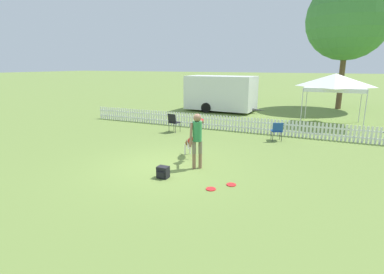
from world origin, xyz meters
TOP-DOWN VIEW (x-y plane):
  - ground_plane at (0.00, 0.00)m, footprint 240.00×240.00m
  - handler_person at (0.93, 0.33)m, footprint 0.57×1.14m
  - leaping_dog at (0.22, 1.27)m, footprint 0.80×1.00m
  - frisbee_near_handler at (0.03, -0.26)m, footprint 0.26×0.26m
  - frisbee_near_dog at (1.94, -1.07)m, footprint 0.26×0.26m
  - frisbee_midfield at (2.34, -0.57)m, footprint 0.26×0.26m
  - backpack_on_grass at (0.39, -0.88)m, footprint 0.32×0.28m
  - picket_fence at (-0.00, 6.04)m, footprint 16.07×0.04m
  - folding_chair_blue_left at (2.63, 4.91)m, footprint 0.57×0.58m
  - folding_chair_center at (-2.20, 4.56)m, footprint 0.52×0.54m
  - canopy_tent_main at (4.68, 9.71)m, footprint 2.89×2.89m
  - equipment_trailer at (-2.42, 11.93)m, footprint 5.49×2.54m
  - tree_left_grove at (5.12, 16.69)m, footprint 5.63×5.63m

SIDE VIEW (x-z plane):
  - ground_plane at x=0.00m, z-range 0.00..0.00m
  - frisbee_near_handler at x=0.03m, z-range 0.00..0.02m
  - frisbee_near_dog at x=1.94m, z-range 0.00..0.02m
  - frisbee_midfield at x=2.34m, z-range 0.00..0.02m
  - backpack_on_grass at x=0.39m, z-range 0.00..0.34m
  - picket_fence at x=0.00m, z-range 0.00..0.73m
  - folding_chair_blue_left at x=2.63m, z-range 0.08..0.90m
  - leaping_dog at x=0.22m, z-range 0.10..0.94m
  - folding_chair_center at x=-2.20m, z-range 0.09..1.00m
  - handler_person at x=0.93m, z-range 0.23..1.97m
  - equipment_trailer at x=-2.42m, z-range 0.07..2.50m
  - canopy_tent_main at x=4.68m, z-range 0.93..3.67m
  - tree_left_grove at x=5.12m, z-range 1.72..10.81m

